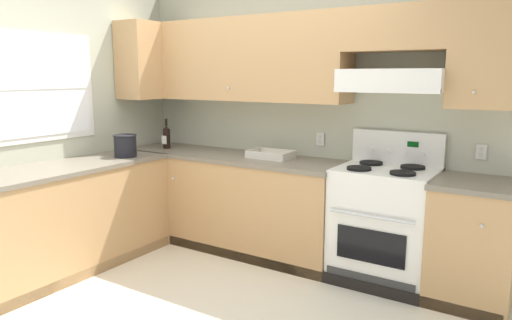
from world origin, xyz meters
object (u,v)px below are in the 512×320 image
(stove, at_px, (383,224))
(bucket, at_px, (125,145))
(bowl, at_px, (271,155))
(wine_bottle, at_px, (167,137))

(stove, xyz_separation_m, bucket, (-2.25, -0.64, 0.54))
(bowl, height_order, bucket, bucket)
(bowl, relative_size, bucket, 1.83)
(wine_bottle, xyz_separation_m, bucket, (0.03, -0.59, -0.01))
(stove, distance_m, wine_bottle, 2.35)
(bowl, distance_m, bucket, 1.35)
(stove, relative_size, bowl, 3.02)
(stove, height_order, bowl, stove)
(bucket, bearing_deg, bowl, 30.17)
(stove, distance_m, bucket, 2.40)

